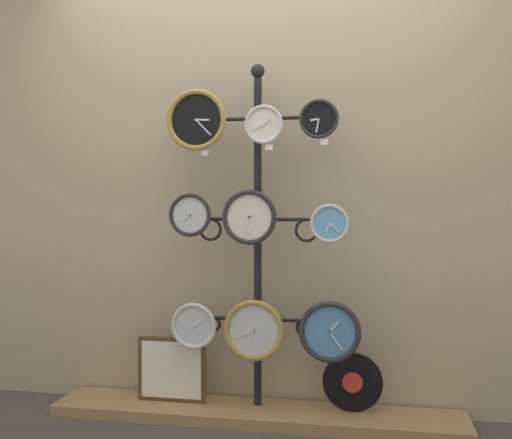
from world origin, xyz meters
TOP-DOWN VIEW (x-y plane):
  - shop_wall at (0.00, 0.57)m, footprint 4.40×0.04m
  - low_shelf at (0.00, 0.35)m, footprint 2.20×0.36m
  - display_stand at (0.00, 0.41)m, footprint 0.69×0.35m
  - clock_top_left at (-0.31, 0.31)m, footprint 0.33×0.04m
  - clock_top_center at (0.05, 0.32)m, footprint 0.21×0.04m
  - clock_top_right at (0.34, 0.33)m, footprint 0.20×0.04m
  - clock_middle_left at (-0.36, 0.34)m, footprint 0.23×0.04m
  - clock_middle_center at (-0.03, 0.31)m, footprint 0.29×0.04m
  - clock_middle_right at (0.39, 0.32)m, footprint 0.20×0.04m
  - clock_bottom_left at (-0.33, 0.32)m, footprint 0.25×0.04m
  - clock_bottom_center at (-0.00, 0.30)m, footprint 0.32×0.04m
  - clock_bottom_right at (0.40, 0.30)m, footprint 0.32×0.04m
  - vinyl_record at (0.51, 0.39)m, footprint 0.31×0.01m
  - picture_frame at (-0.48, 0.37)m, footprint 0.38×0.02m
  - price_tag_upper at (-0.27, 0.31)m, footprint 0.04×0.00m
  - price_tag_mid at (0.08, 0.32)m, footprint 0.04×0.00m
  - price_tag_lower at (0.36, 0.33)m, footprint 0.04×0.00m

SIDE VIEW (x-z plane):
  - low_shelf at x=0.00m, z-range 0.00..0.06m
  - vinyl_record at x=0.51m, z-range 0.06..0.37m
  - picture_frame at x=-0.48m, z-range 0.06..0.42m
  - clock_bottom_center at x=0.00m, z-range 0.33..0.65m
  - clock_bottom_left at x=-0.33m, z-range 0.37..0.62m
  - clock_bottom_right at x=0.40m, z-range 0.34..0.66m
  - display_stand at x=0.00m, z-range -0.22..1.68m
  - clock_middle_right at x=0.39m, z-range 0.95..1.15m
  - clock_middle_center at x=-0.03m, z-range 0.93..1.23m
  - clock_middle_left at x=-0.36m, z-range 0.97..1.21m
  - shop_wall at x=0.00m, z-range 0.00..2.80m
  - price_tag_upper at x=-0.27m, z-range 1.41..1.44m
  - price_tag_mid at x=0.08m, z-range 1.43..1.46m
  - price_tag_lower at x=0.36m, z-range 1.45..1.48m
  - clock_top_center at x=0.05m, z-range 1.46..1.67m
  - clock_top_right at x=0.34m, z-range 1.49..1.69m
  - clock_top_left at x=-0.31m, z-range 1.43..1.76m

